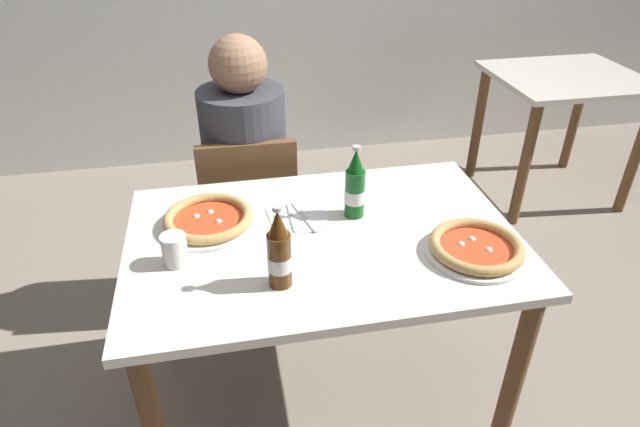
% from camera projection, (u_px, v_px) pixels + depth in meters
% --- Properties ---
extents(ground_plane, '(8.00, 8.00, 0.00)m').
position_uv_depth(ground_plane, '(322.00, 396.00, 2.07)').
color(ground_plane, gray).
extents(dining_table_main, '(1.20, 0.80, 0.75)m').
position_uv_depth(dining_table_main, '(323.00, 265.00, 1.73)').
color(dining_table_main, silver).
rests_on(dining_table_main, ground_plane).
extents(chair_behind_table, '(0.41, 0.41, 0.85)m').
position_uv_depth(chair_behind_table, '(250.00, 212.00, 2.29)').
color(chair_behind_table, brown).
rests_on(chair_behind_table, ground_plane).
extents(diner_seated, '(0.34, 0.34, 1.21)m').
position_uv_depth(diner_seated, '(248.00, 186.00, 2.28)').
color(diner_seated, '#2D3342').
rests_on(diner_seated, ground_plane).
extents(dining_table_background, '(0.80, 0.70, 0.75)m').
position_uv_depth(dining_table_background, '(562.00, 102.00, 3.09)').
color(dining_table_background, silver).
rests_on(dining_table_background, ground_plane).
extents(pizza_margherita_near, '(0.30, 0.30, 0.04)m').
position_uv_depth(pizza_margherita_near, '(209.00, 220.00, 1.71)').
color(pizza_margherita_near, white).
rests_on(pizza_margherita_near, dining_table_main).
extents(pizza_marinara_far, '(0.30, 0.30, 0.04)m').
position_uv_depth(pizza_marinara_far, '(476.00, 248.00, 1.58)').
color(pizza_marinara_far, white).
rests_on(pizza_marinara_far, dining_table_main).
extents(beer_bottle_left, '(0.07, 0.07, 0.25)m').
position_uv_depth(beer_bottle_left, '(279.00, 253.00, 1.42)').
color(beer_bottle_left, '#512D0F').
rests_on(beer_bottle_left, dining_table_main).
extents(beer_bottle_center, '(0.07, 0.07, 0.25)m').
position_uv_depth(beer_bottle_center, '(355.00, 187.00, 1.72)').
color(beer_bottle_center, '#14591E').
rests_on(beer_bottle_center, dining_table_main).
extents(napkin_with_cutlery, '(0.20, 0.20, 0.01)m').
position_uv_depth(napkin_with_cutlery, '(298.00, 218.00, 1.75)').
color(napkin_with_cutlery, white).
rests_on(napkin_with_cutlery, dining_table_main).
extents(paper_cup, '(0.07, 0.07, 0.09)m').
position_uv_depth(paper_cup, '(175.00, 250.00, 1.53)').
color(paper_cup, white).
rests_on(paper_cup, dining_table_main).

